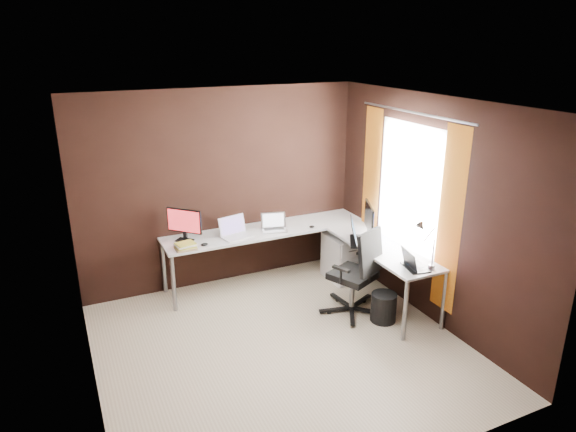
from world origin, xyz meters
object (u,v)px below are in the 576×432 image
object	(u,v)px
desk_lamp	(425,240)
drawer_pedestal	(344,257)
laptop_black_big	(359,237)
book_stack	(185,246)
monitor_right	(369,219)
office_chair	(355,288)
laptop_black_small	(413,264)
laptop_silver	(274,226)
wastebasket	(384,307)
monitor_left	(184,223)
laptop_white	(235,232)

from	to	relation	value
desk_lamp	drawer_pedestal	bearing A→B (deg)	110.01
laptop_black_big	book_stack	world-z (taller)	laptop_black_big
monitor_right	office_chair	bearing A→B (deg)	157.92
laptop_black_big	laptop_black_small	size ratio (longest dim) A/B	1.50
drawer_pedestal	laptop_silver	distance (m)	1.04
wastebasket	office_chair	bearing A→B (deg)	122.00
monitor_left	laptop_white	distance (m)	0.63
drawer_pedestal	laptop_white	bearing A→B (deg)	168.03
monitor_left	book_stack	world-z (taller)	monitor_left
drawer_pedestal	laptop_black_big	bearing A→B (deg)	-102.40
laptop_white	office_chair	world-z (taller)	office_chair
laptop_black_big	laptop_black_small	world-z (taller)	laptop_black_big
book_stack	wastebasket	bearing A→B (deg)	-34.12
laptop_silver	laptop_black_big	world-z (taller)	laptop_black_big
laptop_white	wastebasket	xyz separation A→B (m)	(1.24, -1.43, -0.62)
laptop_black_big	desk_lamp	world-z (taller)	desk_lamp
laptop_silver	laptop_black_small	size ratio (longest dim) A/B	1.04
desk_lamp	laptop_silver	bearing A→B (deg)	135.41
drawer_pedestal	book_stack	distance (m)	2.11
drawer_pedestal	laptop_black_small	world-z (taller)	laptop_black_small
laptop_black_big	drawer_pedestal	bearing A→B (deg)	18.09
laptop_black_big	laptop_black_small	distance (m)	0.88
drawer_pedestal	book_stack	size ratio (longest dim) A/B	2.40
laptop_black_small	desk_lamp	world-z (taller)	desk_lamp
desk_lamp	office_chair	size ratio (longest dim) A/B	0.49
laptop_black_small	office_chair	xyz separation A→B (m)	(-0.35, 0.56, -0.47)
laptop_silver	desk_lamp	size ratio (longest dim) A/B	0.69
monitor_right	laptop_silver	xyz separation A→B (m)	(-0.94, 0.74, -0.20)
monitor_right	desk_lamp	distance (m)	1.00
wastebasket	monitor_right	bearing A→B (deg)	72.52
laptop_white	office_chair	xyz separation A→B (m)	(1.05, -1.13, -0.47)
monitor_left	laptop_silver	xyz separation A→B (m)	(1.12, -0.12, -0.18)
monitor_right	desk_lamp	size ratio (longest dim) A/B	0.92
wastebasket	laptop_white	bearing A→B (deg)	130.92
monitor_right	book_stack	world-z (taller)	monitor_right
laptop_black_small	desk_lamp	bearing A→B (deg)	-105.09
monitor_right	desk_lamp	world-z (taller)	desk_lamp
book_stack	monitor_left	bearing A→B (deg)	76.08
laptop_silver	laptop_black_small	xyz separation A→B (m)	(0.88, -1.69, -0.00)
monitor_left	office_chair	distance (m)	2.16
laptop_silver	wastebasket	bearing A→B (deg)	-48.27
book_stack	laptop_black_big	bearing A→B (deg)	-19.12
desk_lamp	wastebasket	bearing A→B (deg)	146.08
monitor_left	laptop_black_big	distance (m)	2.10
drawer_pedestal	wastebasket	bearing A→B (deg)	-97.67
laptop_silver	wastebasket	size ratio (longest dim) A/B	1.07
laptop_silver	laptop_white	bearing A→B (deg)	-165.16
drawer_pedestal	office_chair	distance (m)	0.90
drawer_pedestal	desk_lamp	size ratio (longest dim) A/B	1.15
monitor_right	office_chair	world-z (taller)	monitor_right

